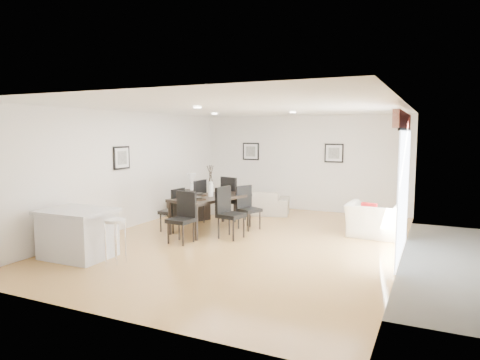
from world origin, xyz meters
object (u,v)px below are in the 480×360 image
at_px(sofa, 248,202).
at_px(dining_chair_foot, 232,196).
at_px(coffee_table, 188,210).
at_px(bar_stool, 115,226).
at_px(dining_chair_efar, 247,205).
at_px(dining_chair_head, 183,214).
at_px(armchair, 374,220).
at_px(dining_chair_wnear, 174,208).
at_px(kitchen_island, 78,233).
at_px(dining_chair_wfar, 196,199).
at_px(dining_table, 211,200).
at_px(side_table, 192,201).
at_px(dining_chair_enear, 228,209).

relative_size(sofa, dining_chair_foot, 1.98).
relative_size(dining_chair_foot, coffee_table, 1.03).
relative_size(sofa, bar_stool, 2.88).
distance_m(dining_chair_efar, dining_chair_head, 1.79).
height_order(sofa, armchair, armchair).
xyz_separation_m(dining_chair_wnear, dining_chair_efar, (1.34, 0.98, 0.00)).
height_order(dining_chair_wnear, dining_chair_foot, dining_chair_foot).
height_order(dining_chair_head, coffee_table, dining_chair_head).
bearing_deg(dining_chair_wnear, armchair, 112.94).
bearing_deg(bar_stool, kitchen_island, 180.00).
relative_size(armchair, coffee_table, 1.03).
xyz_separation_m(dining_chair_wfar, dining_chair_foot, (0.63, 0.69, 0.02)).
xyz_separation_m(armchair, dining_chair_foot, (-3.49, 0.22, 0.26)).
height_order(dining_table, kitchen_island, kitchen_island).
bearing_deg(dining_chair_efar, bar_stool, -169.53).
bearing_deg(bar_stool, side_table, 105.71).
relative_size(dining_chair_enear, dining_chair_foot, 0.97).
xyz_separation_m(sofa, dining_chair_wfar, (-0.62, -1.75, 0.28)).
height_order(dining_table, dining_chair_enear, dining_chair_enear).
height_order(dining_table, side_table, dining_table).
distance_m(sofa, dining_chair_wfar, 1.87).
bearing_deg(dining_chair_enear, dining_chair_efar, 8.86).
xyz_separation_m(dining_chair_wfar, side_table, (-0.89, 1.27, -0.29)).
bearing_deg(armchair, dining_chair_foot, -1.32).
bearing_deg(coffee_table, dining_chair_wnear, -45.00).
bearing_deg(sofa, dining_chair_wfar, 55.17).
relative_size(dining_table, dining_chair_wfar, 1.90).
height_order(dining_chair_foot, coffee_table, dining_chair_foot).
height_order(dining_chair_efar, dining_chair_head, dining_chair_head).
relative_size(coffee_table, side_table, 1.74).
relative_size(dining_table, coffee_table, 1.90).
relative_size(sofa, dining_chair_wnear, 2.24).
height_order(armchair, dining_chair_foot, dining_chair_foot).
relative_size(coffee_table, kitchen_island, 0.86).
height_order(dining_table, bar_stool, dining_table).
bearing_deg(dining_chair_wfar, coffee_table, -129.35).
bearing_deg(side_table, dining_chair_enear, -44.71).
distance_m(dining_chair_wnear, dining_chair_wfar, 0.94).
xyz_separation_m(dining_chair_efar, dining_chair_head, (-0.67, -1.66, 0.02)).
height_order(dining_chair_enear, dining_chair_efar, dining_chair_enear).
relative_size(dining_chair_wfar, coffee_table, 1.00).
bearing_deg(kitchen_island, bar_stool, -0.60).
bearing_deg(dining_chair_foot, dining_table, 108.55).
bearing_deg(dining_chair_wfar, bar_stool, 10.01).
height_order(dining_chair_foot, kitchen_island, dining_chair_foot).
bearing_deg(sofa, armchair, 144.66).
xyz_separation_m(dining_chair_enear, dining_chair_efar, (0.01, 0.96, -0.05)).
xyz_separation_m(armchair, dining_chair_wfar, (-4.12, -0.47, 0.24)).
relative_size(dining_table, side_table, 3.29).
relative_size(dining_chair_efar, kitchen_island, 0.79).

